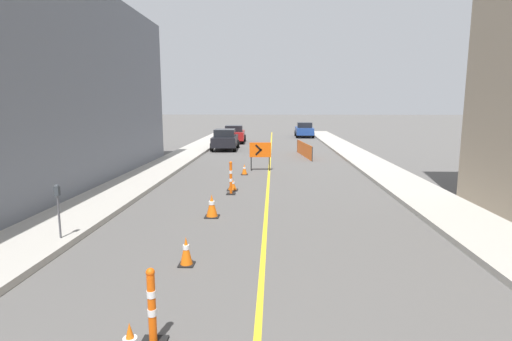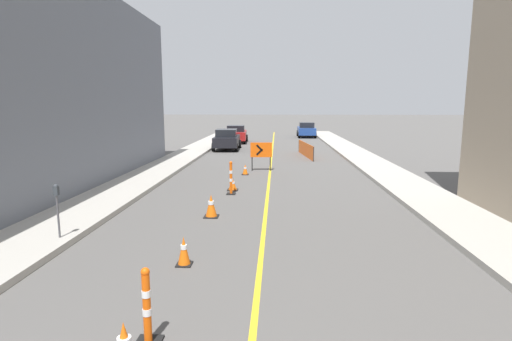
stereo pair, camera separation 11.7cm
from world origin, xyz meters
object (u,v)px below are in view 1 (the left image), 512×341
(delineator_post_rear, at_px, (231,180))
(traffic_cone_fourth, at_px, (212,206))
(parked_car_curb_far, at_px, (304,130))
(parked_car_curb_near, at_px, (225,139))
(traffic_cone_third, at_px, (186,251))
(parking_meter_near_curb, at_px, (58,200))
(arrow_barricade_primary, at_px, (260,151))
(parked_car_curb_mid, at_px, (234,134))
(traffic_cone_farthest, at_px, (244,170))
(delineator_post_front, at_px, (152,312))
(traffic_cone_fifth, at_px, (232,185))

(delineator_post_rear, bearing_deg, traffic_cone_fourth, -94.45)
(parked_car_curb_far, bearing_deg, parked_car_curb_near, -118.35)
(traffic_cone_third, height_order, parking_meter_near_curb, parking_meter_near_curb)
(arrow_barricade_primary, xyz_separation_m, parked_car_curb_mid, (-2.92, 15.86, -0.25))
(parked_car_curb_mid, xyz_separation_m, parked_car_curb_far, (6.91, 6.77, 0.00))
(traffic_cone_farthest, height_order, arrow_barricade_primary, arrow_barricade_primary)
(delineator_post_front, bearing_deg, delineator_post_rear, 89.54)
(traffic_cone_fourth, distance_m, traffic_cone_fifth, 3.93)
(delineator_post_front, height_order, parked_car_curb_near, parked_car_curb_near)
(traffic_cone_fifth, relative_size, arrow_barricade_primary, 0.32)
(delineator_post_front, relative_size, parked_car_curb_mid, 0.27)
(traffic_cone_fifth, bearing_deg, parking_meter_near_curb, -118.87)
(parked_car_curb_near, xyz_separation_m, parked_car_curb_far, (7.04, 12.65, 0.00))
(traffic_cone_third, relative_size, arrow_barricade_primary, 0.43)
(traffic_cone_third, distance_m, parking_meter_near_curb, 3.67)
(traffic_cone_third, xyz_separation_m, traffic_cone_farthest, (0.42, 11.37, -0.06))
(delineator_post_rear, bearing_deg, parked_car_curb_far, 80.11)
(delineator_post_front, distance_m, parked_car_curb_far, 38.45)
(parked_car_curb_near, distance_m, parking_meter_near_curb, 21.49)
(parked_car_curb_far, bearing_deg, delineator_post_rear, -99.15)
(traffic_cone_farthest, xyz_separation_m, parked_car_curb_far, (4.73, 23.87, 0.54))
(traffic_cone_fourth, bearing_deg, traffic_cone_fifth, 86.63)
(traffic_cone_farthest, bearing_deg, parking_meter_near_curb, -110.46)
(traffic_cone_third, height_order, traffic_cone_farthest, traffic_cone_third)
(traffic_cone_third, xyz_separation_m, delineator_post_front, (0.15, -2.88, 0.19))
(delineator_post_rear, bearing_deg, traffic_cone_third, -91.85)
(traffic_cone_fourth, distance_m, delineator_post_rear, 3.22)
(arrow_barricade_primary, height_order, parked_car_curb_near, parked_car_curb_near)
(traffic_cone_fifth, relative_size, parked_car_curb_far, 0.11)
(arrow_barricade_primary, bearing_deg, parked_car_curb_near, 102.85)
(delineator_post_front, bearing_deg, traffic_cone_fifth, 89.67)
(traffic_cone_third, bearing_deg, parked_car_curb_far, 81.68)
(delineator_post_rear, xyz_separation_m, parking_meter_near_curb, (-3.61, -5.80, 0.56))
(traffic_cone_fourth, xyz_separation_m, arrow_barricade_primary, (1.19, 8.85, 0.70))
(traffic_cone_fifth, height_order, parked_car_curb_near, parked_car_curb_near)
(delineator_post_rear, relative_size, parked_car_curb_near, 0.30)
(traffic_cone_third, height_order, parked_car_curb_near, parked_car_curb_near)
(delineator_post_front, bearing_deg, traffic_cone_fourth, 91.47)
(arrow_barricade_primary, height_order, parked_car_curb_far, parked_car_curb_far)
(traffic_cone_third, relative_size, parked_car_curb_mid, 0.15)
(delineator_post_rear, height_order, parked_car_curb_near, parked_car_curb_near)
(parked_car_curb_near, bearing_deg, delineator_post_front, -87.54)
(traffic_cone_fourth, relative_size, traffic_cone_farthest, 1.34)
(parked_car_curb_mid, distance_m, parked_car_curb_far, 9.67)
(traffic_cone_third, height_order, parked_car_curb_mid, parked_car_curb_mid)
(traffic_cone_fifth, height_order, parked_car_curb_mid, parked_car_curb_mid)
(traffic_cone_fifth, distance_m, arrow_barricade_primary, 5.08)
(traffic_cone_third, xyz_separation_m, delineator_post_rear, (0.22, 6.95, 0.25))
(traffic_cone_farthest, distance_m, parked_car_curb_far, 24.34)
(traffic_cone_fourth, xyz_separation_m, traffic_cone_farthest, (0.45, 7.62, -0.09))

